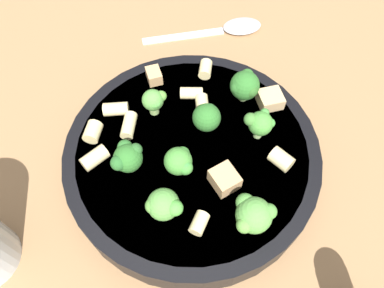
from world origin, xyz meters
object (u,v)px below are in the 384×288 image
at_px(rigatoni_5, 118,107).
at_px(rigatoni_8, 93,132).
at_px(broccoli_floret_5, 154,101).
at_px(rigatoni_0, 281,159).
at_px(broccoli_floret_4, 204,116).
at_px(chicken_chunk_0, 270,99).
at_px(chicken_chunk_1, 154,76).
at_px(broccoli_floret_2, 260,123).
at_px(rigatoni_2, 205,69).
at_px(rigatoni_4, 95,158).
at_px(rigatoni_6, 129,125).
at_px(pasta_bowl, 192,156).
at_px(broccoli_floret_6, 245,86).
at_px(rigatoni_7, 202,106).
at_px(broccoli_floret_0, 163,205).
at_px(broccoli_floret_1, 179,161).
at_px(broccoli_floret_7, 253,214).
at_px(rigatoni_1, 191,93).
at_px(spoon, 227,29).
at_px(broccoli_floret_3, 127,157).
at_px(rigatoni_3, 199,223).

distance_m(rigatoni_5, rigatoni_8, 0.04).
xyz_separation_m(broccoli_floret_5, rigatoni_0, (0.01, -0.15, -0.01)).
relative_size(broccoli_floret_4, rigatoni_8, 1.61).
relative_size(chicken_chunk_0, chicken_chunk_1, 1.23).
height_order(broccoli_floret_2, rigatoni_2, broccoli_floret_2).
bearing_deg(broccoli_floret_5, rigatoni_5, 117.00).
height_order(rigatoni_0, rigatoni_4, rigatoni_0).
relative_size(rigatoni_5, rigatoni_6, 0.93).
relative_size(pasta_bowl, broccoli_floret_6, 7.23).
bearing_deg(chicken_chunk_1, broccoli_floret_5, -146.52).
relative_size(broccoli_floret_6, rigatoni_7, 1.41).
bearing_deg(rigatoni_6, chicken_chunk_0, -48.26).
relative_size(pasta_bowl, rigatoni_4, 9.97).
bearing_deg(rigatoni_6, rigatoni_2, -17.05).
xyz_separation_m(broccoli_floret_0, rigatoni_6, (0.07, 0.09, -0.02)).
bearing_deg(broccoli_floret_1, broccoli_floret_7, -101.83).
bearing_deg(broccoli_floret_1, broccoli_floret_0, -165.02).
relative_size(rigatoni_1, rigatoni_5, 0.93).
relative_size(rigatoni_8, spoon, 0.14).
bearing_deg(broccoli_floret_5, broccoli_floret_7, -114.91).
height_order(broccoli_floret_5, chicken_chunk_1, broccoli_floret_5).
bearing_deg(rigatoni_6, spoon, -2.02).
distance_m(broccoli_floret_3, broccoli_floret_6, 0.16).
bearing_deg(broccoli_floret_7, rigatoni_0, -0.05).
bearing_deg(rigatoni_1, broccoli_floret_1, -158.52).
distance_m(broccoli_floret_7, rigatoni_2, 0.20).
distance_m(broccoli_floret_4, chicken_chunk_0, 0.08).
relative_size(broccoli_floret_5, rigatoni_7, 1.23).
relative_size(broccoli_floret_1, broccoli_floret_2, 0.93).
distance_m(rigatoni_8, chicken_chunk_0, 0.20).
bearing_deg(pasta_bowl, rigatoni_4, 127.87).
bearing_deg(rigatoni_2, broccoli_floret_3, 177.84).
xyz_separation_m(broccoli_floret_0, rigatoni_2, (0.18, 0.05, -0.02)).
bearing_deg(broccoli_floret_2, rigatoni_2, 60.39).
bearing_deg(broccoli_floret_6, broccoli_floret_3, 156.36).
distance_m(broccoli_floret_6, rigatoni_7, 0.05).
bearing_deg(broccoli_floret_2, rigatoni_1, 82.38).
bearing_deg(rigatoni_1, broccoli_floret_7, -131.15).
height_order(rigatoni_2, chicken_chunk_0, same).
height_order(broccoli_floret_2, rigatoni_5, broccoli_floret_2).
bearing_deg(broccoli_floret_3, rigatoni_1, -4.47).
bearing_deg(rigatoni_1, rigatoni_5, 132.89).
bearing_deg(rigatoni_8, pasta_bowl, -69.55).
bearing_deg(broccoli_floret_4, chicken_chunk_1, 70.30).
bearing_deg(broccoli_floret_7, pasta_bowl, 62.29).
height_order(broccoli_floret_1, broccoli_floret_3, broccoli_floret_3).
xyz_separation_m(rigatoni_3, rigatoni_5, (0.07, 0.15, 0.00)).
xyz_separation_m(rigatoni_0, spoon, (0.19, 0.15, -0.04)).
distance_m(pasta_bowl, broccoli_floret_6, 0.10).
distance_m(rigatoni_2, rigatoni_8, 0.15).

